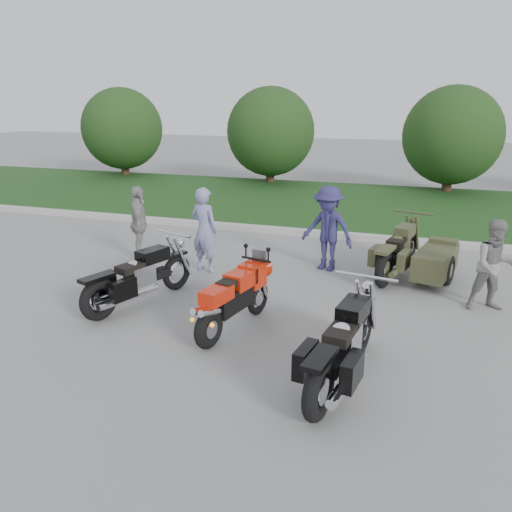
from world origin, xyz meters
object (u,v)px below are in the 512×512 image
(sportbike_red, at_px, (233,298))
(person_stripe, at_px, (205,230))
(cruiser_right, at_px, (342,349))
(cruiser_sidecar, at_px, (419,258))
(person_denim, at_px, (328,229))
(person_grey, at_px, (495,266))
(cruiser_left, at_px, (136,280))
(person_back, at_px, (139,224))

(sportbike_red, distance_m, person_stripe, 3.00)
(cruiser_right, bearing_deg, cruiser_sidecar, 87.79)
(cruiser_sidecar, height_order, person_stripe, person_stripe)
(person_denim, bearing_deg, sportbike_red, -86.35)
(person_grey, bearing_deg, cruiser_left, 179.78)
(cruiser_sidecar, relative_size, person_denim, 1.39)
(cruiser_sidecar, distance_m, person_grey, 1.72)
(sportbike_red, xyz_separation_m, cruiser_right, (1.85, -1.04, -0.06))
(cruiser_left, distance_m, person_grey, 6.16)
(person_denim, xyz_separation_m, person_back, (-4.12, -0.63, -0.06))
(person_stripe, distance_m, person_denim, 2.58)
(cruiser_sidecar, bearing_deg, sportbike_red, -115.49)
(cruiser_left, bearing_deg, person_stripe, 98.67)
(person_stripe, bearing_deg, person_denim, -144.62)
(cruiser_right, height_order, cruiser_sidecar, cruiser_right)
(person_denim, bearing_deg, cruiser_sidecar, 15.48)
(person_grey, relative_size, person_denim, 0.89)
(cruiser_sidecar, relative_size, person_grey, 1.56)
(person_stripe, distance_m, person_grey, 5.53)
(sportbike_red, bearing_deg, cruiser_left, -179.19)
(sportbike_red, relative_size, person_grey, 1.24)
(sportbike_red, bearing_deg, person_grey, 41.47)
(sportbike_red, relative_size, person_back, 1.18)
(sportbike_red, relative_size, person_denim, 1.10)
(sportbike_red, bearing_deg, person_denim, 88.74)
(cruiser_left, height_order, person_back, person_back)
(person_stripe, bearing_deg, cruiser_right, 149.62)
(person_grey, distance_m, person_back, 7.23)
(sportbike_red, relative_size, cruiser_right, 0.78)
(sportbike_red, xyz_separation_m, person_denim, (0.85, 3.39, 0.34))
(person_denim, height_order, person_back, person_denim)
(cruiser_sidecar, bearing_deg, person_stripe, -155.73)
(sportbike_red, height_order, person_stripe, person_stripe)
(person_stripe, distance_m, person_back, 1.71)
(cruiser_sidecar, bearing_deg, person_back, -160.80)
(cruiser_left, relative_size, person_stripe, 1.32)
(cruiser_right, bearing_deg, person_grey, 66.01)
(cruiser_left, height_order, person_stripe, person_stripe)
(cruiser_left, relative_size, cruiser_right, 0.93)
(cruiser_right, distance_m, cruiser_sidecar, 4.45)
(person_back, bearing_deg, cruiser_right, -157.95)
(sportbike_red, height_order, person_grey, person_grey)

